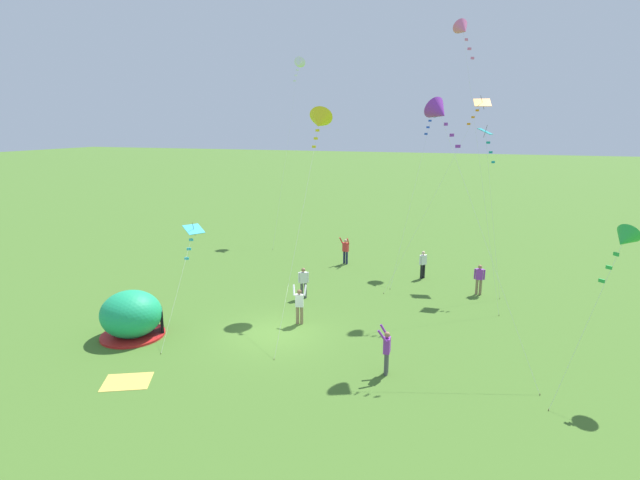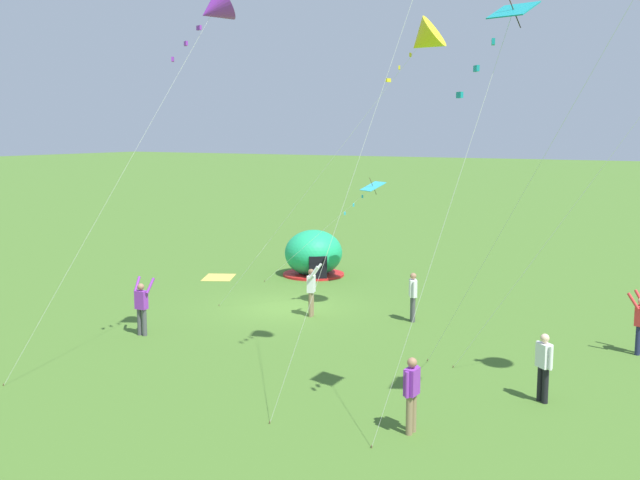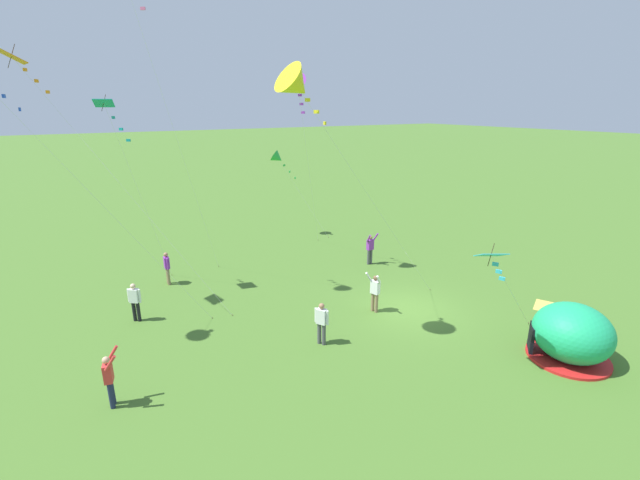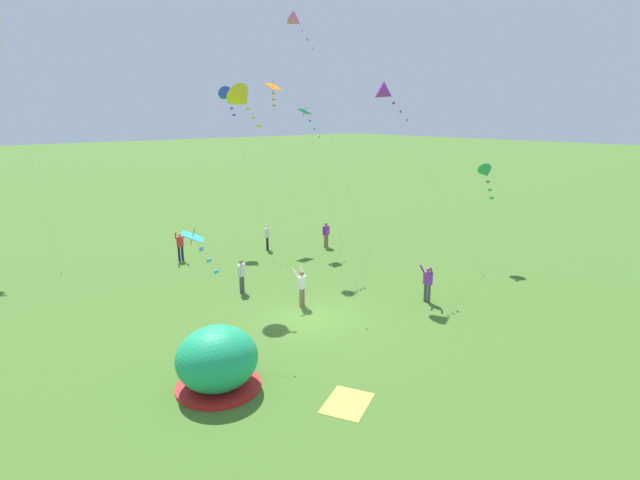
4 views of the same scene
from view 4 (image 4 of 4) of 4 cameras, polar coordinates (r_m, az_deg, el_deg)
The scene contains 17 objects.
ground_plane at distance 22.24m, azimuth -0.89°, elevation -9.03°, with size 300.00×300.00×0.00m, color #477028.
popup_tent at distance 17.06m, azimuth -11.66°, elevation -13.25°, with size 2.81×2.81×2.10m.
picnic_blanket at distance 16.43m, azimuth 3.13°, elevation -18.10°, with size 1.70×1.30×0.01m, color gold.
person_near_tent at distance 33.04m, azimuth -6.05°, elevation 0.48°, with size 0.43×0.48×1.72m.
person_strolling at distance 25.38m, azimuth -8.96°, elevation -3.88°, with size 0.52×0.40×1.72m.
person_center_field at distance 33.51m, azimuth 0.70°, elevation 0.76°, with size 0.59×0.25×1.72m.
person_arms_raised at distance 23.32m, azimuth -2.11°, elevation -5.28°, with size 0.70×0.58×1.89m.
person_flying_kite at distance 31.71m, azimuth -15.69°, elevation -0.51°, with size 0.69×0.55×1.89m.
person_far_back at distance 24.40m, azimuth 12.20°, elevation -4.70°, with size 0.49×0.68×1.89m.
kite_green at distance 30.89m, azimuth 18.44°, elevation 7.31°, with size 2.77×3.36×5.97m.
kite_teal at distance 33.75m, azimuth -1.47°, elevation 13.80°, with size 1.88×2.74×9.27m.
kite_orange at distance 35.71m, azimuth -5.36°, elevation 16.59°, with size 4.98×6.93×11.01m.
kite_purple at distance 26.48m, azimuth 7.52°, elevation 16.31°, with size 5.13×4.48×10.39m.
kite_yellow at distance 24.99m, azimuth -8.89°, elevation 15.60°, with size 1.43×8.57×10.20m.
kite_cyan at distance 19.26m, azimuth -13.89°, elevation -0.30°, with size 1.72×5.25×4.66m.
kite_blue at distance 35.12m, azimuth -10.62°, elevation 15.98°, with size 1.69×7.19×10.56m.
kite_pink at distance 32.51m, azimuth -2.78°, elevation 23.70°, with size 3.50×4.48×14.68m.
Camera 4 is at (-13.17, -15.61, 8.80)m, focal length 28.00 mm.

